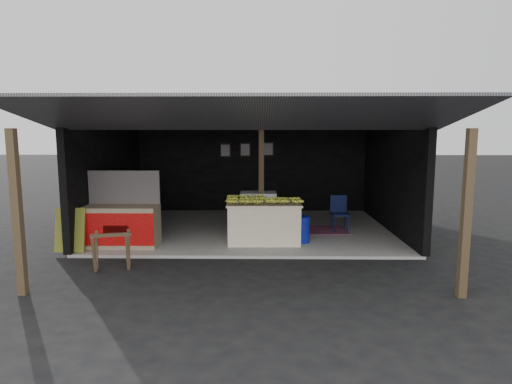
{
  "coord_description": "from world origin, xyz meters",
  "views": [
    {
      "loc": [
        0.33,
        -8.06,
        2.43
      ],
      "look_at": [
        0.18,
        1.56,
        1.1
      ],
      "focal_mm": 30.0,
      "sensor_mm": 36.0,
      "label": 1
    }
  ],
  "objects_px": {
    "banana_table": "(264,222)",
    "water_barrel": "(301,230)",
    "neighbor_stall": "(122,224)",
    "plastic_chair": "(339,210)",
    "sawhorse": "(112,247)",
    "white_crate": "(258,212)"
  },
  "relations": [
    {
      "from": "white_crate",
      "to": "banana_table",
      "type": "bearing_deg",
      "value": -83.74
    },
    {
      "from": "neighbor_stall",
      "to": "plastic_chair",
      "type": "height_order",
      "value": "neighbor_stall"
    },
    {
      "from": "water_barrel",
      "to": "plastic_chair",
      "type": "height_order",
      "value": "plastic_chair"
    },
    {
      "from": "neighbor_stall",
      "to": "white_crate",
      "type": "bearing_deg",
      "value": 25.33
    },
    {
      "from": "banana_table",
      "to": "white_crate",
      "type": "bearing_deg",
      "value": 96.6
    },
    {
      "from": "banana_table",
      "to": "water_barrel",
      "type": "relative_size",
      "value": 2.94
    },
    {
      "from": "sawhorse",
      "to": "water_barrel",
      "type": "bearing_deg",
      "value": 13.56
    },
    {
      "from": "white_crate",
      "to": "neighbor_stall",
      "type": "relative_size",
      "value": 0.61
    },
    {
      "from": "sawhorse",
      "to": "plastic_chair",
      "type": "height_order",
      "value": "plastic_chair"
    },
    {
      "from": "neighbor_stall",
      "to": "water_barrel",
      "type": "xyz_separation_m",
      "value": [
        3.82,
        0.38,
        -0.2
      ]
    },
    {
      "from": "white_crate",
      "to": "neighbor_stall",
      "type": "xyz_separation_m",
      "value": [
        -2.86,
        -1.39,
        -0.0
      ]
    },
    {
      "from": "white_crate",
      "to": "sawhorse",
      "type": "height_order",
      "value": "white_crate"
    },
    {
      "from": "water_barrel",
      "to": "banana_table",
      "type": "bearing_deg",
      "value": -179.95
    },
    {
      "from": "white_crate",
      "to": "neighbor_stall",
      "type": "distance_m",
      "value": 3.18
    },
    {
      "from": "sawhorse",
      "to": "water_barrel",
      "type": "xyz_separation_m",
      "value": [
        3.51,
        1.84,
        -0.09
      ]
    },
    {
      "from": "sawhorse",
      "to": "plastic_chair",
      "type": "distance_m",
      "value": 5.42
    },
    {
      "from": "white_crate",
      "to": "water_barrel",
      "type": "bearing_deg",
      "value": -48.31
    },
    {
      "from": "sawhorse",
      "to": "banana_table",
      "type": "bearing_deg",
      "value": 20.18
    },
    {
      "from": "banana_table",
      "to": "white_crate",
      "type": "distance_m",
      "value": 1.03
    },
    {
      "from": "neighbor_stall",
      "to": "banana_table",
      "type": "bearing_deg",
      "value": 6.55
    },
    {
      "from": "water_barrel",
      "to": "plastic_chair",
      "type": "bearing_deg",
      "value": 47.6
    },
    {
      "from": "plastic_chair",
      "to": "white_crate",
      "type": "bearing_deg",
      "value": 178.86
    }
  ]
}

